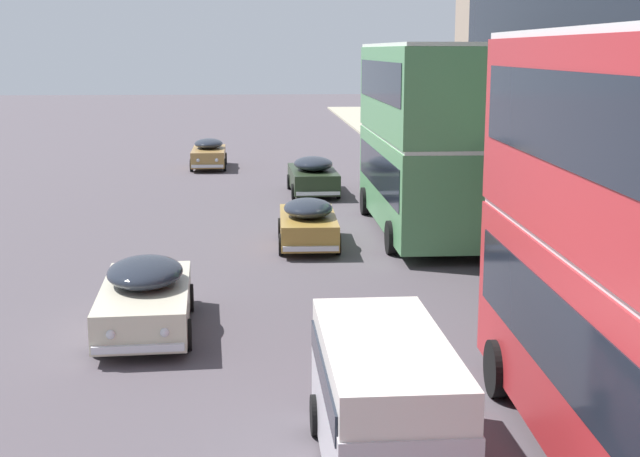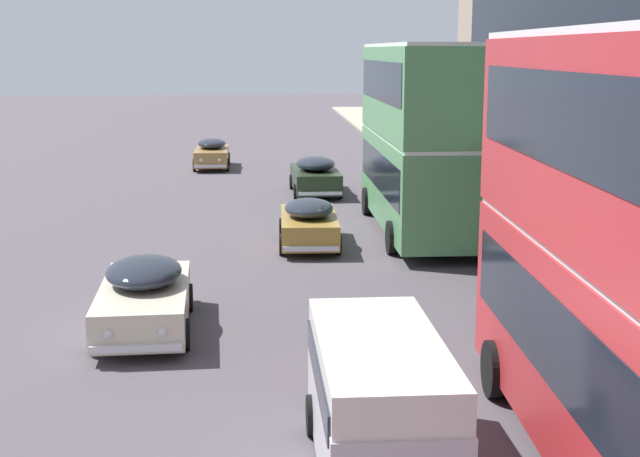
{
  "view_description": "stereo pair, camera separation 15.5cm",
  "coord_description": "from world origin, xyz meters",
  "px_view_note": "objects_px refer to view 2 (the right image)",
  "views": [
    {
      "loc": [
        -1.45,
        -2.43,
        5.92
      ],
      "look_at": [
        0.19,
        20.31,
        1.34
      ],
      "focal_mm": 50.0,
      "sensor_mm": 36.0,
      "label": 1
    },
    {
      "loc": [
        -1.3,
        -2.44,
        5.92
      ],
      "look_at": [
        0.19,
        20.31,
        1.34
      ],
      "focal_mm": 50.0,
      "sensor_mm": 36.0,
      "label": 2
    }
  ],
  "objects_px": {
    "sedan_far_back": "(144,296)",
    "vw_van": "(378,394)",
    "sedan_trailing_near": "(309,222)",
    "sedan_oncoming_rear": "(212,153)",
    "sedan_oncoming_front": "(315,175)",
    "transit_bus_kerbside_rear": "(418,132)"
  },
  "relations": [
    {
      "from": "sedan_oncoming_front",
      "to": "vw_van",
      "type": "xyz_separation_m",
      "value": [
        -0.6,
        -24.89,
        0.31
      ]
    },
    {
      "from": "transit_bus_kerbside_rear",
      "to": "sedan_far_back",
      "type": "xyz_separation_m",
      "value": [
        -7.61,
        -9.94,
        -2.55
      ]
    },
    {
      "from": "sedan_oncoming_rear",
      "to": "sedan_oncoming_front",
      "type": "xyz_separation_m",
      "value": [
        4.77,
        -8.73,
        0.04
      ]
    },
    {
      "from": "transit_bus_kerbside_rear",
      "to": "sedan_oncoming_rear",
      "type": "distance_m",
      "value": 18.8
    },
    {
      "from": "sedan_far_back",
      "to": "vw_van",
      "type": "xyz_separation_m",
      "value": [
        4.16,
        -6.68,
        0.34
      ]
    },
    {
      "from": "sedan_trailing_near",
      "to": "sedan_far_back",
      "type": "bearing_deg",
      "value": -116.04
    },
    {
      "from": "sedan_trailing_near",
      "to": "sedan_oncoming_rear",
      "type": "bearing_deg",
      "value": 101.88
    },
    {
      "from": "sedan_trailing_near",
      "to": "transit_bus_kerbside_rear",
      "type": "bearing_deg",
      "value": 26.68
    },
    {
      "from": "transit_bus_kerbside_rear",
      "to": "sedan_oncoming_front",
      "type": "xyz_separation_m",
      "value": [
        -2.84,
        8.27,
        -2.53
      ]
    },
    {
      "from": "sedan_far_back",
      "to": "sedan_oncoming_front",
      "type": "xyz_separation_m",
      "value": [
        4.76,
        18.21,
        0.02
      ]
    },
    {
      "from": "sedan_oncoming_rear",
      "to": "vw_van",
      "type": "height_order",
      "value": "vw_van"
    },
    {
      "from": "sedan_oncoming_front",
      "to": "vw_van",
      "type": "bearing_deg",
      "value": -91.38
    },
    {
      "from": "sedan_trailing_near",
      "to": "vw_van",
      "type": "relative_size",
      "value": 0.94
    },
    {
      "from": "sedan_far_back",
      "to": "transit_bus_kerbside_rear",
      "type": "bearing_deg",
      "value": 52.57
    },
    {
      "from": "sedan_far_back",
      "to": "vw_van",
      "type": "bearing_deg",
      "value": -58.05
    },
    {
      "from": "sedan_oncoming_rear",
      "to": "vw_van",
      "type": "distance_m",
      "value": 33.88
    },
    {
      "from": "transit_bus_kerbside_rear",
      "to": "sedan_oncoming_rear",
      "type": "xyz_separation_m",
      "value": [
        -7.61,
        17.0,
        -2.57
      ]
    },
    {
      "from": "transit_bus_kerbside_rear",
      "to": "sedan_oncoming_front",
      "type": "bearing_deg",
      "value": 108.96
    },
    {
      "from": "transit_bus_kerbside_rear",
      "to": "sedan_far_back",
      "type": "bearing_deg",
      "value": -127.43
    },
    {
      "from": "sedan_oncoming_front",
      "to": "vw_van",
      "type": "height_order",
      "value": "vw_van"
    },
    {
      "from": "sedan_oncoming_rear",
      "to": "sedan_oncoming_front",
      "type": "relative_size",
      "value": 0.94
    },
    {
      "from": "sedan_oncoming_rear",
      "to": "sedan_trailing_near",
      "type": "bearing_deg",
      "value": -78.12
    }
  ]
}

